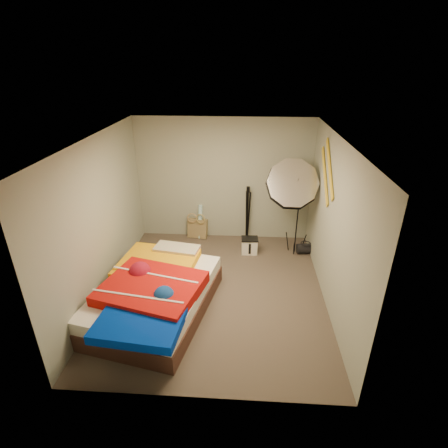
# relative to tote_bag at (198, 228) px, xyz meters

# --- Properties ---
(floor) EXTENTS (4.00, 4.00, 0.00)m
(floor) POSITION_rel_tote_bag_xyz_m (0.55, -1.90, -0.21)
(floor) COLOR brown
(floor) RESTS_ON ground
(ceiling) EXTENTS (4.00, 4.00, 0.00)m
(ceiling) POSITION_rel_tote_bag_xyz_m (0.55, -1.90, 2.29)
(ceiling) COLOR silver
(ceiling) RESTS_ON wall_back
(wall_back) EXTENTS (3.50, 0.00, 3.50)m
(wall_back) POSITION_rel_tote_bag_xyz_m (0.55, 0.10, 1.04)
(wall_back) COLOR gray
(wall_back) RESTS_ON floor
(wall_front) EXTENTS (3.50, 0.00, 3.50)m
(wall_front) POSITION_rel_tote_bag_xyz_m (0.55, -3.90, 1.04)
(wall_front) COLOR gray
(wall_front) RESTS_ON floor
(wall_left) EXTENTS (0.00, 4.00, 4.00)m
(wall_left) POSITION_rel_tote_bag_xyz_m (-1.20, -1.90, 1.04)
(wall_left) COLOR gray
(wall_left) RESTS_ON floor
(wall_right) EXTENTS (0.00, 4.00, 4.00)m
(wall_right) POSITION_rel_tote_bag_xyz_m (2.30, -1.90, 1.04)
(wall_right) COLOR gray
(wall_right) RESTS_ON floor
(tote_bag) EXTENTS (0.44, 0.25, 0.43)m
(tote_bag) POSITION_rel_tote_bag_xyz_m (0.00, 0.00, 0.00)
(tote_bag) COLOR #9F895D
(tote_bag) RESTS_ON floor
(wrapping_roll) EXTENTS (0.12, 0.22, 0.72)m
(wrapping_roll) POSITION_rel_tote_bag_xyz_m (0.06, 0.00, 0.15)
(wrapping_roll) COLOR #68C4D7
(wrapping_roll) RESTS_ON floor
(camera_case) EXTENTS (0.31, 0.23, 0.30)m
(camera_case) POSITION_rel_tote_bag_xyz_m (1.10, -0.61, -0.06)
(camera_case) COLOR white
(camera_case) RESTS_ON floor
(duffel_bag) EXTENTS (0.35, 0.24, 0.20)m
(duffel_bag) POSITION_rel_tote_bag_xyz_m (2.20, -0.54, -0.11)
(duffel_bag) COLOR black
(duffel_bag) RESTS_ON floor
(wall_stripe_upper) EXTENTS (0.02, 0.91, 0.78)m
(wall_stripe_upper) POSITION_rel_tote_bag_xyz_m (2.28, -1.30, 1.74)
(wall_stripe_upper) COLOR gold
(wall_stripe_upper) RESTS_ON wall_right
(wall_stripe_lower) EXTENTS (0.02, 0.91, 0.78)m
(wall_stripe_lower) POSITION_rel_tote_bag_xyz_m (2.28, -1.05, 1.54)
(wall_stripe_lower) COLOR gold
(wall_stripe_lower) RESTS_ON wall_right
(bed) EXTENTS (1.89, 2.48, 0.62)m
(bed) POSITION_rel_tote_bag_xyz_m (-0.31, -2.45, 0.11)
(bed) COLOR #4F2D25
(bed) RESTS_ON floor
(photo_umbrella) EXTENTS (1.18, 0.90, 2.00)m
(photo_umbrella) POSITION_rel_tote_bag_xyz_m (1.83, -0.60, 1.23)
(photo_umbrella) COLOR black
(photo_umbrella) RESTS_ON floor
(camera_tripod) EXTENTS (0.06, 0.06, 1.17)m
(camera_tripod) POSITION_rel_tote_bag_xyz_m (1.05, -0.03, 0.47)
(camera_tripod) COLOR black
(camera_tripod) RESTS_ON floor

